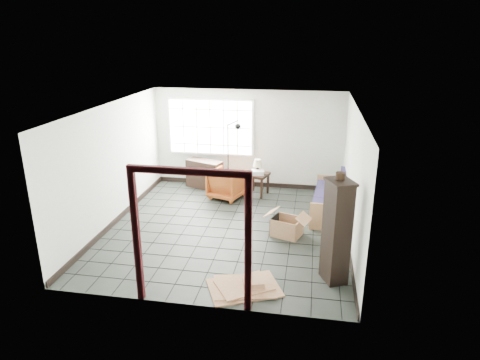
% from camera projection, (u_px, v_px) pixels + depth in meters
% --- Properties ---
extents(ground, '(5.50, 5.50, 0.00)m').
position_uv_depth(ground, '(228.00, 228.00, 9.14)').
color(ground, black).
rests_on(ground, ground).
extents(room_shell, '(5.02, 5.52, 2.61)m').
position_uv_depth(room_shell, '(227.00, 152.00, 8.62)').
color(room_shell, beige).
rests_on(room_shell, ground).
extents(window_panel, '(2.32, 0.08, 1.52)m').
position_uv_depth(window_panel, '(210.00, 127.00, 11.29)').
color(window_panel, silver).
rests_on(window_panel, ground).
extents(doorway_trim, '(1.80, 0.08, 2.20)m').
position_uv_depth(doorway_trim, '(190.00, 222.00, 6.18)').
color(doorway_trim, '#350C10').
rests_on(doorway_trim, ground).
extents(futon_sofa, '(0.90, 2.03, 0.88)m').
position_uv_depth(futon_sofa, '(333.00, 200.00, 9.81)').
color(futon_sofa, '#905F41').
rests_on(futon_sofa, ground).
extents(armchair, '(0.96, 0.93, 0.79)m').
position_uv_depth(armchair, '(227.00, 183.00, 10.74)').
color(armchair, '#8B3714').
rests_on(armchair, ground).
extents(side_table, '(0.64, 0.64, 0.57)m').
position_uv_depth(side_table, '(257.00, 177.00, 10.90)').
color(side_table, black).
rests_on(side_table, ground).
extents(table_lamp, '(0.28, 0.28, 0.36)m').
position_uv_depth(table_lamp, '(258.00, 164.00, 10.83)').
color(table_lamp, black).
rests_on(table_lamp, side_table).
extents(projector, '(0.34, 0.29, 0.11)m').
position_uv_depth(projector, '(258.00, 172.00, 10.77)').
color(projector, silver).
rests_on(projector, side_table).
extents(floor_lamp, '(0.52, 0.33, 1.88)m').
position_uv_depth(floor_lamp, '(233.00, 153.00, 11.06)').
color(floor_lamp, black).
rests_on(floor_lamp, ground).
extents(console_shelf, '(1.05, 0.70, 0.76)m').
position_uv_depth(console_shelf, '(205.00, 174.00, 11.43)').
color(console_shelf, black).
rests_on(console_shelf, ground).
extents(tall_shelf, '(0.54, 0.60, 1.78)m').
position_uv_depth(tall_shelf, '(337.00, 231.00, 6.97)').
color(tall_shelf, black).
rests_on(tall_shelf, ground).
extents(pot, '(0.19, 0.19, 0.11)m').
position_uv_depth(pot, '(340.00, 176.00, 6.71)').
color(pot, black).
rests_on(pot, tall_shelf).
extents(open_box, '(1.02, 0.72, 0.52)m').
position_uv_depth(open_box, '(287.00, 227.00, 8.79)').
color(open_box, '#8A5F42').
rests_on(open_box, ground).
extents(cardboard_pile, '(1.36, 1.20, 0.17)m').
position_uv_depth(cardboard_pile, '(245.00, 286.00, 6.99)').
color(cardboard_pile, '#8A5F42').
rests_on(cardboard_pile, ground).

